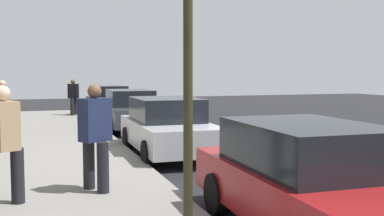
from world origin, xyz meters
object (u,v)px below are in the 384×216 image
(parked_car_silver, at_px, (168,127))
(rolling_suitcase, at_px, (76,108))
(pedestrian_black_coat, at_px, (73,96))
(pedestrian_brown_coat, at_px, (3,106))
(parked_car_black, at_px, (109,101))
(pedestrian_navy_coat, at_px, (95,134))
(parked_car_red, at_px, (312,181))
(pedestrian_tan_coat, at_px, (4,142))
(traffic_light_pole, at_px, (188,0))
(parked_car_charcoal, at_px, (131,110))

(parked_car_silver, relative_size, rolling_suitcase, 4.33)
(pedestrian_black_coat, relative_size, pedestrian_brown_coat, 0.96)
(parked_car_silver, bearing_deg, rolling_suitcase, -172.74)
(parked_car_black, relative_size, pedestrian_black_coat, 2.56)
(parked_car_silver, relative_size, pedestrian_navy_coat, 2.32)
(pedestrian_navy_coat, bearing_deg, parked_car_silver, 147.69)
(parked_car_red, relative_size, pedestrian_navy_coat, 2.46)
(pedestrian_tan_coat, bearing_deg, pedestrian_navy_coat, 108.15)
(pedestrian_navy_coat, relative_size, pedestrian_brown_coat, 1.03)
(parked_car_silver, xyz_separation_m, pedestrian_black_coat, (-10.94, -1.60, 0.31))
(parked_car_red, bearing_deg, parked_car_black, 179.93)
(pedestrian_tan_coat, xyz_separation_m, traffic_light_pole, (1.96, 2.30, 1.95))
(pedestrian_black_coat, bearing_deg, rolling_suitcase, 163.37)
(pedestrian_black_coat, xyz_separation_m, pedestrian_navy_coat, (14.58, -0.70, 0.06))
(parked_car_silver, xyz_separation_m, pedestrian_navy_coat, (3.64, -2.30, 0.37))
(pedestrian_black_coat, distance_m, pedestrian_brown_coat, 7.15)
(parked_car_black, height_order, parked_car_red, same)
(parked_car_black, height_order, parked_car_charcoal, same)
(pedestrian_tan_coat, bearing_deg, traffic_light_pole, 49.60)
(parked_car_charcoal, xyz_separation_m, pedestrian_tan_coat, (9.95, -3.88, 0.37))
(parked_car_black, relative_size, pedestrian_navy_coat, 2.40)
(traffic_light_pole, bearing_deg, rolling_suitcase, -179.90)
(parked_car_charcoal, xyz_separation_m, pedestrian_brown_coat, (1.53, -4.44, 0.34))
(parked_car_red, xyz_separation_m, pedestrian_navy_coat, (-2.79, -2.47, 0.37))
(parked_car_black, xyz_separation_m, pedestrian_brown_coat, (7.27, -4.47, 0.35))
(parked_car_black, distance_m, rolling_suitcase, 1.68)
(parked_car_silver, distance_m, pedestrian_navy_coat, 4.32)
(pedestrian_tan_coat, xyz_separation_m, pedestrian_navy_coat, (-0.47, 1.42, -0.00))
(parked_car_black, bearing_deg, traffic_light_pole, -5.22)
(parked_car_black, height_order, pedestrian_tan_coat, pedestrian_tan_coat)
(pedestrian_navy_coat, bearing_deg, rolling_suitcase, 176.79)
(pedestrian_black_coat, height_order, pedestrian_navy_coat, pedestrian_navy_coat)
(pedestrian_tan_coat, height_order, rolling_suitcase, pedestrian_tan_coat)
(pedestrian_brown_coat, height_order, rolling_suitcase, pedestrian_brown_coat)
(parked_car_silver, relative_size, pedestrian_tan_coat, 2.31)
(parked_car_black, xyz_separation_m, pedestrian_tan_coat, (15.69, -3.91, 0.38))
(parked_car_charcoal, bearing_deg, pedestrian_tan_coat, -21.31)
(pedestrian_black_coat, distance_m, rolling_suitcase, 0.78)
(rolling_suitcase, bearing_deg, traffic_light_pole, 0.10)
(parked_car_black, height_order, parked_car_silver, same)
(parked_car_silver, bearing_deg, parked_car_black, 179.07)
(pedestrian_tan_coat, distance_m, traffic_light_pole, 3.59)
(traffic_light_pole, height_order, rolling_suitcase, traffic_light_pole)
(pedestrian_tan_coat, xyz_separation_m, pedestrian_black_coat, (-15.05, 2.12, -0.07))
(pedestrian_navy_coat, height_order, rolling_suitcase, pedestrian_navy_coat)
(traffic_light_pole, bearing_deg, parked_car_silver, 166.77)
(parked_car_black, xyz_separation_m, parked_car_red, (18.01, -0.02, 0.00))
(pedestrian_navy_coat, bearing_deg, pedestrian_black_coat, 177.24)
(parked_car_red, distance_m, pedestrian_tan_coat, 4.54)
(parked_car_black, relative_size, pedestrian_brown_coat, 2.46)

